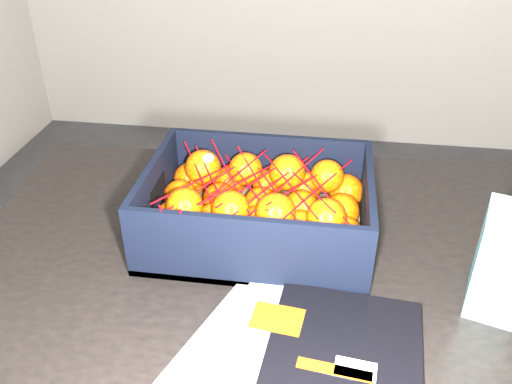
# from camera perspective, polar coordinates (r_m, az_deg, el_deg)

# --- Properties ---
(table) EXTENTS (1.25, 0.88, 0.75)m
(table) POSITION_cam_1_polar(r_m,az_deg,el_deg) (1.00, 4.93, -12.08)
(table) COLOR black
(table) RESTS_ON ground
(magazine_stack) EXTENTS (0.37, 0.34, 0.02)m
(magazine_stack) POSITION_cam_1_polar(r_m,az_deg,el_deg) (0.77, 4.23, -17.44)
(magazine_stack) COLOR beige
(magazine_stack) RESTS_ON table
(produce_crate) EXTENTS (0.39, 0.29, 0.13)m
(produce_crate) POSITION_cam_1_polar(r_m,az_deg,el_deg) (0.97, 0.26, -2.43)
(produce_crate) COLOR brown
(produce_crate) RESTS_ON table
(clementine_heap) EXTENTS (0.38, 0.27, 0.12)m
(clementine_heap) POSITION_cam_1_polar(r_m,az_deg,el_deg) (0.96, 0.28, -1.61)
(clementine_heap) COLOR #E24B04
(clementine_heap) RESTS_ON produce_crate
(mesh_net) EXTENTS (0.32, 0.26, 0.09)m
(mesh_net) POSITION_cam_1_polar(r_m,az_deg,el_deg) (0.93, -0.19, 0.88)
(mesh_net) COLOR red
(mesh_net) RESTS_ON clementine_heap
(retail_carton) EXTENTS (0.10, 0.12, 0.16)m
(retail_carton) POSITION_cam_1_polar(r_m,az_deg,el_deg) (0.89, 24.57, -6.66)
(retail_carton) COLOR silver
(retail_carton) RESTS_ON table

